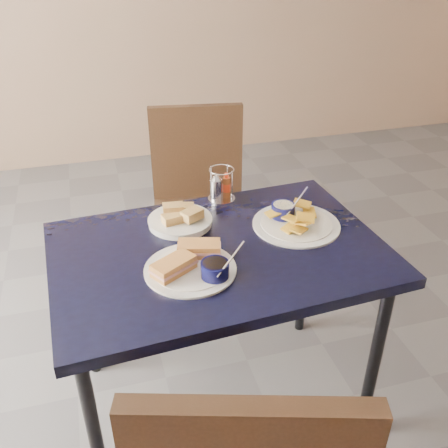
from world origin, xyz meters
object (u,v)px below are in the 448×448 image
object	(u,v)px
chair_far	(197,193)
sandwich_plate	(193,264)
dining_table	(219,265)
condiment_caddy	(220,187)
bread_basket	(180,219)
plantain_plate	(293,220)

from	to	relation	value
chair_far	sandwich_plate	bearing A→B (deg)	-103.48
dining_table	sandwich_plate	xyz separation A→B (m)	(-0.11, -0.10, 0.10)
chair_far	sandwich_plate	size ratio (longest dim) A/B	3.09
condiment_caddy	dining_table	bearing A→B (deg)	-106.38
bread_basket	condiment_caddy	distance (m)	0.25
sandwich_plate	dining_table	bearing A→B (deg)	40.78
plantain_plate	condiment_caddy	bearing A→B (deg)	128.26
dining_table	condiment_caddy	size ratio (longest dim) A/B	8.63
dining_table	plantain_plate	xyz separation A→B (m)	(0.31, 0.09, 0.09)
dining_table	bread_basket	xyz separation A→B (m)	(-0.09, 0.20, 0.09)
dining_table	sandwich_plate	size ratio (longest dim) A/B	3.74
sandwich_plate	chair_far	bearing A→B (deg)	76.52
plantain_plate	bread_basket	xyz separation A→B (m)	(-0.40, 0.11, 0.01)
dining_table	bread_basket	size ratio (longest dim) A/B	5.01
bread_basket	sandwich_plate	bearing A→B (deg)	-93.60
plantain_plate	condiment_caddy	distance (m)	0.34
chair_far	bread_basket	world-z (taller)	chair_far
sandwich_plate	bread_basket	xyz separation A→B (m)	(0.02, 0.29, -0.00)
sandwich_plate	plantain_plate	world-z (taller)	same
sandwich_plate	condiment_caddy	size ratio (longest dim) A/B	2.31
dining_table	condiment_caddy	xyz separation A→B (m)	(0.10, 0.35, 0.13)
sandwich_plate	plantain_plate	size ratio (longest dim) A/B	0.97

